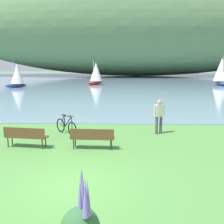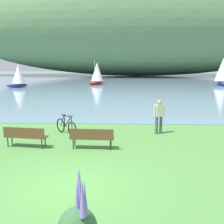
% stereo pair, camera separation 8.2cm
% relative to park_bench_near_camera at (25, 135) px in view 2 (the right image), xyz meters
% --- Properties ---
extents(ground_plane, '(200.00, 200.00, 0.00)m').
position_rel_park_bench_near_camera_xyz_m(ground_plane, '(2.54, -3.58, -0.52)').
color(ground_plane, '#518E42').
extents(bay_water, '(180.00, 80.00, 0.04)m').
position_rel_park_bench_near_camera_xyz_m(bay_water, '(2.54, 44.43, -0.50)').
color(bay_water, '#7A99B2').
rests_on(bay_water, ground).
extents(distant_hillside, '(95.04, 28.00, 24.86)m').
position_rel_park_bench_near_camera_xyz_m(distant_hillside, '(8.15, 60.93, 11.95)').
color(distant_hillside, '#567A4C').
rests_on(distant_hillside, bay_water).
extents(park_bench_near_camera, '(1.85, 0.73, 0.88)m').
position_rel_park_bench_near_camera_xyz_m(park_bench_near_camera, '(0.00, 0.00, 0.00)').
color(park_bench_near_camera, brown).
rests_on(park_bench_near_camera, ground).
extents(park_bench_further_along, '(1.82, 0.56, 0.88)m').
position_rel_park_bench_near_camera_xyz_m(park_bench_further_along, '(2.81, -0.12, 0.00)').
color(park_bench_further_along, brown).
rests_on(park_bench_further_along, ground).
extents(bicycle_leaning_near_bench, '(1.27, 1.32, 1.01)m').
position_rel_park_bench_near_camera_xyz_m(bicycle_leaning_near_bench, '(1.28, 2.18, -0.12)').
color(bicycle_leaning_near_bench, black).
rests_on(bicycle_leaning_near_bench, ground).
extents(person_at_shoreline, '(0.57, 0.35, 1.71)m').
position_rel_park_bench_near_camera_xyz_m(person_at_shoreline, '(5.87, 2.45, 0.46)').
color(person_at_shoreline, '#4C4C51').
rests_on(person_at_shoreline, ground).
extents(sailboat_nearest_to_shore, '(2.87, 3.15, 3.80)m').
position_rel_park_bench_near_camera_xyz_m(sailboat_nearest_to_shore, '(0.06, 32.51, 1.31)').
color(sailboat_nearest_to_shore, '#B22323').
rests_on(sailboat_nearest_to_shore, bay_water).
extents(sailboat_mid_bay, '(2.94, 2.77, 3.59)m').
position_rel_park_bench_near_camera_xyz_m(sailboat_mid_bay, '(-10.54, 27.20, 1.21)').
color(sailboat_mid_bay, navy).
rests_on(sailboat_mid_bay, bay_water).
extents(sailboat_toward_hillside, '(2.34, 3.90, 4.56)m').
position_rel_park_bench_near_camera_xyz_m(sailboat_toward_hillside, '(19.33, 31.63, 1.66)').
color(sailboat_toward_hillside, navy).
rests_on(sailboat_toward_hillside, bay_water).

